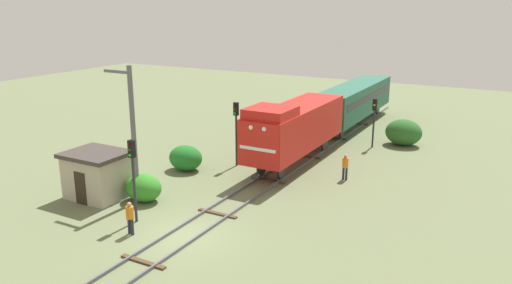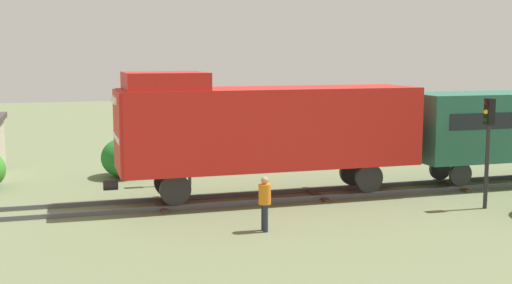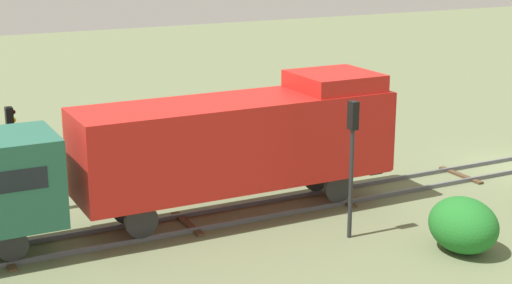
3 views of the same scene
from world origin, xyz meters
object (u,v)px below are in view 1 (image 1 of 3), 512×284
traffic_signal_mid (236,122)px  relay_hut (97,174)px  worker_near_track (130,216)px  traffic_signal_far (374,114)px  worker_by_signal (345,165)px  traffic_signal_near (133,166)px  locomotive (295,126)px  passenger_car_leading (355,99)px  catenary_mast (133,131)px

traffic_signal_mid → relay_hut: bearing=-114.8°
traffic_signal_mid → worker_near_track: (1.00, -11.75, -2.13)m
traffic_signal_far → worker_by_signal: 8.49m
traffic_signal_far → traffic_signal_near: bearing=-109.1°
locomotive → traffic_signal_far: 7.87m
traffic_signal_near → relay_hut: size_ratio=1.26×
traffic_signal_near → traffic_signal_far: (6.80, 19.67, -0.35)m
locomotive → traffic_signal_far: size_ratio=3.00×
worker_near_track → traffic_signal_far: bearing=104.5°
traffic_signal_mid → traffic_signal_far: bearing=52.7°
traffic_signal_near → traffic_signal_mid: (-0.20, 10.48, 0.07)m
locomotive → traffic_signal_mid: (-3.40, -2.20, 0.35)m
traffic_signal_mid → relay_hut: size_ratio=1.29×
passenger_car_leading → worker_near_track: passenger_car_leading is taller
traffic_signal_far → worker_by_signal: size_ratio=2.28×
locomotive → relay_hut: locomotive is taller
traffic_signal_near → traffic_signal_far: size_ratio=1.14×
worker_by_signal → traffic_signal_mid: bearing=-28.3°
passenger_car_leading → traffic_signal_far: bearing=-60.4°
worker_near_track → catenary_mast: bearing=158.5°
worker_by_signal → passenger_car_leading: bearing=-109.0°
locomotive → worker_by_signal: (4.20, -1.30, -1.78)m
worker_near_track → catenary_mast: catenary_mast is taller
worker_near_track → relay_hut: (-5.10, 2.86, 0.40)m
traffic_signal_near → worker_near_track: size_ratio=2.59×
traffic_signal_mid → catenary_mast: size_ratio=0.58×
catenary_mast → traffic_signal_far: bearing=63.7°
worker_near_track → catenary_mast: (-2.66, 3.41, 3.15)m
worker_near_track → relay_hut: size_ratio=0.49×
catenary_mast → relay_hut: 3.72m
traffic_signal_mid → worker_by_signal: (7.60, 0.90, -2.13)m
locomotive → traffic_signal_mid: 4.07m
passenger_car_leading → catenary_mast: bearing=-102.0°
traffic_signal_mid → catenary_mast: (-1.66, -8.33, 1.03)m
locomotive → catenary_mast: size_ratio=1.49×
passenger_car_leading → traffic_signal_mid: traffic_signal_mid is taller
catenary_mast → relay_hut: bearing=-167.3°
passenger_car_leading → catenary_mast: (-5.06, -23.87, 1.62)m
passenger_car_leading → traffic_signal_far: size_ratio=3.62×
passenger_car_leading → relay_hut: size_ratio=4.00×
passenger_car_leading → worker_by_signal: size_ratio=8.24×
locomotive → traffic_signal_near: bearing=-104.2°
traffic_signal_near → worker_by_signal: size_ratio=2.59×
traffic_signal_near → worker_by_signal: bearing=57.0°
relay_hut → traffic_signal_far: bearing=58.5°
locomotive → relay_hut: bearing=-124.1°
traffic_signal_near → traffic_signal_mid: 10.48m
traffic_signal_near → relay_hut: bearing=159.7°
traffic_signal_near → passenger_car_leading: bearing=83.0°
locomotive → worker_by_signal: locomotive is taller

